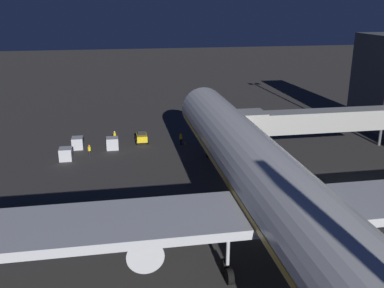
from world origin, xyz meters
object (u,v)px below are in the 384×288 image
(baggage_container_mid_row, at_px, (66,154))
(traffic_cone_nose_port, at_px, (215,142))
(airliner_at_gate, at_px, (286,207))
(baggage_tug_spare, at_px, (142,137))
(ground_crew_near_nose_gear, at_px, (181,138))
(traffic_cone_nose_starboard, at_px, (185,144))
(ground_crew_marshaller_fwd, at_px, (89,150))
(baggage_container_near_belt, at_px, (78,143))
(jet_bridge, at_px, (309,121))
(baggage_container_far_row, at_px, (112,143))
(ground_crew_under_port_wing, at_px, (115,137))

(baggage_container_mid_row, distance_m, traffic_cone_nose_port, 21.09)
(airliner_at_gate, relative_size, baggage_tug_spare, 25.11)
(ground_crew_near_nose_gear, relative_size, traffic_cone_nose_starboard, 3.20)
(ground_crew_marshaller_fwd, bearing_deg, traffic_cone_nose_port, -172.37)
(baggage_container_near_belt, distance_m, traffic_cone_nose_starboard, 15.30)
(baggage_container_mid_row, relative_size, ground_crew_near_nose_gear, 1.01)
(baggage_container_mid_row, bearing_deg, jet_bridge, 166.02)
(traffic_cone_nose_port, bearing_deg, baggage_tug_spare, -13.13)
(ground_crew_marshaller_fwd, xyz_separation_m, traffic_cone_nose_starboard, (-13.42, -2.39, -0.63))
(traffic_cone_nose_port, bearing_deg, jet_bridge, 131.01)
(baggage_container_far_row, relative_size, traffic_cone_nose_port, 3.03)
(baggage_tug_spare, distance_m, traffic_cone_nose_starboard, 6.61)
(traffic_cone_nose_starboard, bearing_deg, traffic_cone_nose_port, 180.00)
(ground_crew_near_nose_gear, relative_size, traffic_cone_nose_port, 3.20)
(baggage_container_near_belt, distance_m, baggage_container_mid_row, 4.66)
(baggage_container_mid_row, distance_m, ground_crew_near_nose_gear, 16.28)
(baggage_container_far_row, bearing_deg, baggage_container_mid_row, 29.39)
(traffic_cone_nose_starboard, bearing_deg, baggage_container_far_row, -1.11)
(ground_crew_marshaller_fwd, bearing_deg, baggage_container_mid_row, 15.25)
(ground_crew_near_nose_gear, bearing_deg, traffic_cone_nose_port, 174.81)
(ground_crew_near_nose_gear, height_order, ground_crew_marshaller_fwd, ground_crew_near_nose_gear)
(airliner_at_gate, xyz_separation_m, traffic_cone_nose_port, (-2.20, -32.07, -5.47))
(ground_crew_marshaller_fwd, distance_m, traffic_cone_nose_starboard, 13.65)
(airliner_at_gate, height_order, baggage_tug_spare, airliner_at_gate)
(jet_bridge, bearing_deg, traffic_cone_nose_port, -48.99)
(baggage_container_mid_row, height_order, ground_crew_marshaller_fwd, ground_crew_marshaller_fwd)
(traffic_cone_nose_port, bearing_deg, ground_crew_near_nose_gear, -5.19)
(ground_crew_near_nose_gear, height_order, traffic_cone_nose_starboard, ground_crew_near_nose_gear)
(baggage_container_far_row, relative_size, ground_crew_under_port_wing, 0.89)
(baggage_container_far_row, height_order, ground_crew_near_nose_gear, ground_crew_near_nose_gear)
(ground_crew_under_port_wing, bearing_deg, jet_bridge, 150.48)
(ground_crew_marshaller_fwd, height_order, traffic_cone_nose_port, ground_crew_marshaller_fwd)
(jet_bridge, relative_size, traffic_cone_nose_port, 38.88)
(airliner_at_gate, bearing_deg, baggage_container_far_row, -68.71)
(airliner_at_gate, relative_size, baggage_container_mid_row, 37.70)
(airliner_at_gate, bearing_deg, baggage_container_mid_row, -57.16)
(jet_bridge, bearing_deg, baggage_container_far_row, -24.37)
(ground_crew_near_nose_gear, bearing_deg, baggage_container_mid_row, 12.99)
(airliner_at_gate, distance_m, traffic_cone_nose_starboard, 32.61)
(ground_crew_under_port_wing, distance_m, traffic_cone_nose_starboard, 10.41)
(baggage_container_mid_row, relative_size, ground_crew_marshaller_fwd, 1.08)
(ground_crew_near_nose_gear, relative_size, ground_crew_under_port_wing, 0.94)
(traffic_cone_nose_port, bearing_deg, baggage_container_mid_row, 8.76)
(jet_bridge, xyz_separation_m, baggage_container_far_row, (24.10, -10.92, -5.00))
(baggage_container_mid_row, xyz_separation_m, traffic_cone_nose_port, (-20.83, -3.21, -0.53))
(baggage_container_near_belt, bearing_deg, jet_bridge, 157.48)
(airliner_at_gate, bearing_deg, ground_crew_marshaller_fwd, -62.24)
(baggage_container_mid_row, bearing_deg, traffic_cone_nose_starboard, -168.95)
(airliner_at_gate, height_order, baggage_container_mid_row, airliner_at_gate)
(baggage_tug_spare, relative_size, ground_crew_marshaller_fwd, 1.62)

